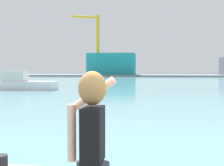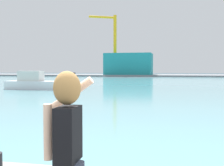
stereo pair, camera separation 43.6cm
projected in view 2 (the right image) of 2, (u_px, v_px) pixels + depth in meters
The scene contains 7 objects.
ground_plane at pixel (172, 82), 51.84m from camera, with size 220.00×220.00×0.00m, color #334751.
harbor_water at pixel (172, 81), 53.79m from camera, with size 140.00×100.00×0.02m, color #6BA8B2.
far_shore_dock at pixel (173, 75), 92.85m from camera, with size 140.00×20.00×0.50m, color gray.
person_photographer at pixel (67, 137), 2.95m from camera, with size 0.52×0.55×1.74m.
boat_moored at pixel (37, 83), 32.63m from camera, with size 7.54×2.00×2.07m.
warehouse_left at pixel (129, 64), 93.32m from camera, with size 14.73×9.97×6.78m, color teal.
port_crane at pixel (113, 40), 92.08m from camera, with size 8.15×4.60×18.90m.
Camera 2 is at (0.39, -2.87, 2.31)m, focal length 46.47 mm.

